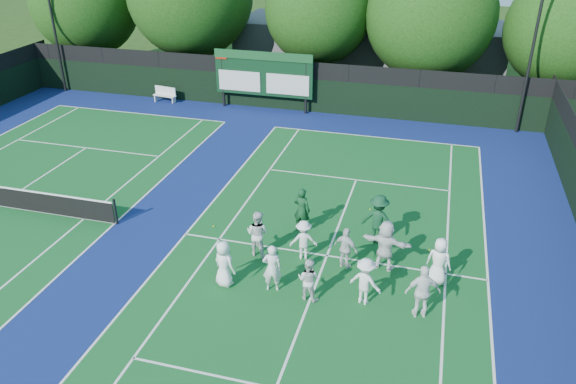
# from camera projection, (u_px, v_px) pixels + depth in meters

# --- Properties ---
(ground) EXTENTS (120.00, 120.00, 0.00)m
(ground) POSITION_uv_depth(u_px,v_px,m) (321.00, 272.00, 19.16)
(ground) COLOR #1D370F
(ground) RESTS_ON ground
(court_apron) EXTENTS (34.00, 32.00, 0.01)m
(court_apron) POSITION_uv_depth(u_px,v_px,m) (173.00, 232.00, 21.44)
(court_apron) COLOR navy
(court_apron) RESTS_ON ground
(near_court) EXTENTS (11.05, 23.85, 0.01)m
(near_court) POSITION_uv_depth(u_px,v_px,m) (327.00, 256.00, 20.01)
(near_court) COLOR #10511F
(near_court) RESTS_ON ground
(back_fence) EXTENTS (34.00, 0.08, 3.00)m
(back_fence) POSITION_uv_depth(u_px,v_px,m) (282.00, 87.00, 33.66)
(back_fence) COLOR black
(back_fence) RESTS_ON ground
(scoreboard) EXTENTS (6.00, 0.21, 3.55)m
(scoreboard) POSITION_uv_depth(u_px,v_px,m) (263.00, 74.00, 33.17)
(scoreboard) COLOR black
(scoreboard) RESTS_ON ground
(clubhouse) EXTENTS (18.00, 6.00, 4.00)m
(clubhouse) POSITION_uv_depth(u_px,v_px,m) (368.00, 51.00, 39.26)
(clubhouse) COLOR #55565A
(clubhouse) RESTS_ON ground
(light_pole_right) EXTENTS (1.20, 0.30, 10.12)m
(light_pole_right) POSITION_uv_depth(u_px,v_px,m) (540.00, 14.00, 27.93)
(light_pole_right) COLOR black
(light_pole_right) RESTS_ON ground
(bench) EXTENTS (1.57, 0.65, 0.96)m
(bench) POSITION_uv_depth(u_px,v_px,m) (165.00, 94.00, 35.28)
(bench) COLOR silver
(bench) RESTS_ON ground
(tree_a) EXTENTS (7.35, 7.35, 8.85)m
(tree_a) POSITION_uv_depth(u_px,v_px,m) (88.00, 4.00, 38.60)
(tree_a) COLOR black
(tree_a) RESTS_ON ground
(tree_c) EXTENTS (6.62, 6.62, 8.65)m
(tree_c) POSITION_uv_depth(u_px,v_px,m) (321.00, 13.00, 34.61)
(tree_c) COLOR black
(tree_c) RESTS_ON ground
(tree_d) EXTENTS (7.62, 7.62, 9.15)m
(tree_d) POSITION_uv_depth(u_px,v_px,m) (433.00, 19.00, 33.02)
(tree_d) COLOR black
(tree_d) RESTS_ON ground
(tree_e) EXTENTS (6.58, 6.58, 8.19)m
(tree_e) POSITION_uv_depth(u_px,v_px,m) (567.00, 33.00, 31.46)
(tree_e) COLOR black
(tree_e) RESTS_ON ground
(tennis_ball_1) EXTENTS (0.07, 0.07, 0.07)m
(tennis_ball_1) POSITION_uv_depth(u_px,v_px,m) (429.00, 250.00, 20.29)
(tennis_ball_1) COLOR #BFC517
(tennis_ball_1) RESTS_ON ground
(tennis_ball_3) EXTENTS (0.07, 0.07, 0.07)m
(tennis_ball_3) POSITION_uv_depth(u_px,v_px,m) (214.00, 226.00, 21.79)
(tennis_ball_3) COLOR #BFC517
(tennis_ball_3) RESTS_ON ground
(tennis_ball_4) EXTENTS (0.07, 0.07, 0.07)m
(tennis_ball_4) POSITION_uv_depth(u_px,v_px,m) (370.00, 209.00, 22.99)
(tennis_ball_4) COLOR #BFC517
(tennis_ball_4) RESTS_ON ground
(tennis_ball_5) EXTENTS (0.07, 0.07, 0.07)m
(tennis_ball_5) POSITION_uv_depth(u_px,v_px,m) (436.00, 269.00, 19.25)
(tennis_ball_5) COLOR #BFC517
(tennis_ball_5) RESTS_ON ground
(player_front_0) EXTENTS (0.94, 0.79, 1.64)m
(player_front_0) POSITION_uv_depth(u_px,v_px,m) (224.00, 264.00, 18.15)
(player_front_0) COLOR white
(player_front_0) RESTS_ON ground
(player_front_1) EXTENTS (0.69, 0.53, 1.69)m
(player_front_1) POSITION_uv_depth(u_px,v_px,m) (272.00, 268.00, 17.90)
(player_front_1) COLOR white
(player_front_1) RESTS_ON ground
(player_front_2) EXTENTS (0.79, 0.66, 1.47)m
(player_front_2) POSITION_uv_depth(u_px,v_px,m) (308.00, 279.00, 17.54)
(player_front_2) COLOR silver
(player_front_2) RESTS_ON ground
(player_front_3) EXTENTS (1.17, 0.88, 1.61)m
(player_front_3) POSITION_uv_depth(u_px,v_px,m) (365.00, 281.00, 17.33)
(player_front_3) COLOR white
(player_front_3) RESTS_ON ground
(player_front_4) EXTENTS (1.14, 0.70, 1.80)m
(player_front_4) POSITION_uv_depth(u_px,v_px,m) (423.00, 292.00, 16.71)
(player_front_4) COLOR white
(player_front_4) RESTS_ON ground
(player_back_0) EXTENTS (0.95, 0.80, 1.74)m
(player_back_0) POSITION_uv_depth(u_px,v_px,m) (257.00, 233.00, 19.72)
(player_back_0) COLOR silver
(player_back_0) RESTS_ON ground
(player_back_1) EXTENTS (1.08, 0.81, 1.49)m
(player_back_1) POSITION_uv_depth(u_px,v_px,m) (304.00, 240.00, 19.57)
(player_back_1) COLOR white
(player_back_1) RESTS_ON ground
(player_back_2) EXTENTS (0.98, 0.70, 1.55)m
(player_back_2) POSITION_uv_depth(u_px,v_px,m) (346.00, 248.00, 19.04)
(player_back_2) COLOR silver
(player_back_2) RESTS_ON ground
(player_back_3) EXTENTS (1.77, 0.80, 1.85)m
(player_back_3) POSITION_uv_depth(u_px,v_px,m) (385.00, 245.00, 18.94)
(player_back_3) COLOR white
(player_back_3) RESTS_ON ground
(player_back_4) EXTENTS (0.92, 0.71, 1.67)m
(player_back_4) POSITION_uv_depth(u_px,v_px,m) (439.00, 261.00, 18.26)
(player_back_4) COLOR white
(player_back_4) RESTS_ON ground
(coach_left) EXTENTS (0.73, 0.55, 1.81)m
(coach_left) POSITION_uv_depth(u_px,v_px,m) (302.00, 210.00, 21.16)
(coach_left) COLOR #103B1D
(coach_left) RESTS_ON ground
(coach_right) EXTENTS (1.34, 0.89, 1.94)m
(coach_right) POSITION_uv_depth(u_px,v_px,m) (378.00, 220.00, 20.39)
(coach_right) COLOR #103B21
(coach_right) RESTS_ON ground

